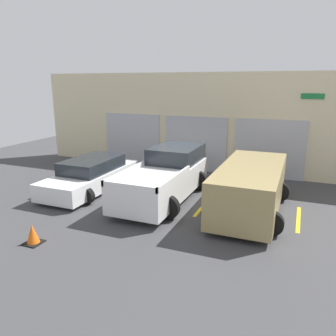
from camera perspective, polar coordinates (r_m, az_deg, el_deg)
The scene contains 10 objects.
ground_plane at distance 13.65m, azimuth 1.69°, elevation -3.42°, with size 28.00×28.00×0.00m, color #3D3D3F.
shophouse_building at distance 16.20m, azimuth 5.88°, elevation 7.79°, with size 17.58×0.68×4.71m.
pickup_truck at distance 12.25m, azimuth -0.41°, elevation -1.43°, with size 2.48×5.12×1.78m.
sedan_white at distance 13.61m, azimuth -13.15°, elevation -1.21°, with size 2.20×4.72×1.28m.
sedan_side at distance 11.20m, azimuth 14.13°, elevation -3.26°, with size 2.41×4.86×1.61m.
parking_stripe_far_left at distance 14.70m, azimuth -18.11°, elevation -2.81°, with size 0.12×2.20×0.01m, color gold.
parking_stripe_left at distance 12.94m, azimuth -7.34°, elevation -4.54°, with size 0.12×2.20×0.01m, color gold.
parking_stripe_centre at distance 11.78m, azimuth 6.22°, elevation -6.48°, with size 0.12×2.20×0.01m, color gold.
parking_stripe_right at distance 11.40m, azimuth 21.77°, elevation -8.24°, with size 0.12×2.20×0.01m, color gold.
traffic_cone at distance 9.74m, azimuth -22.50°, elevation -10.69°, with size 0.47×0.47×0.55m.
Camera 1 is at (4.55, -12.14, 4.25)m, focal length 35.00 mm.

